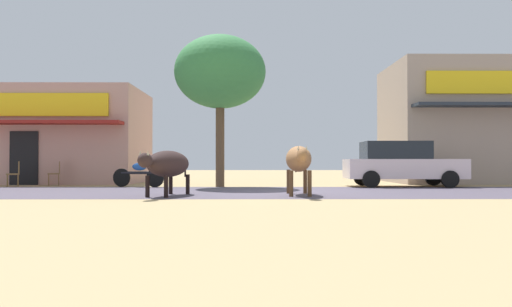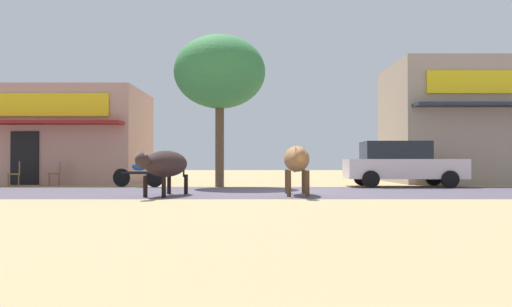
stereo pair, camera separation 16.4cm
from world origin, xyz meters
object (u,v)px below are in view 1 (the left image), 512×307
(roadside_tree, at_px, (220,73))
(cafe_chair_near_tree, at_px, (56,172))
(cow_far_dark, at_px, (299,160))
(parked_hatchback_car, at_px, (401,163))
(cafe_chair_by_doorway, at_px, (15,172))
(parked_motorcycle, at_px, (139,174))
(cow_near_brown, at_px, (168,164))

(roadside_tree, height_order, cafe_chair_near_tree, roadside_tree)
(roadside_tree, xyz_separation_m, cow_far_dark, (2.42, -4.63, -3.17))
(roadside_tree, distance_m, parked_hatchback_car, 7.37)
(parked_hatchback_car, bearing_deg, cafe_chair_by_doorway, 178.92)
(roadside_tree, xyz_separation_m, parked_motorcycle, (-2.90, -0.15, -3.66))
(parked_motorcycle, bearing_deg, cow_far_dark, -40.13)
(cow_far_dark, height_order, cafe_chair_by_doorway, cow_far_dark)
(roadside_tree, xyz_separation_m, cafe_chair_near_tree, (-6.29, 0.97, -3.62))
(roadside_tree, relative_size, cow_far_dark, 2.08)
(roadside_tree, distance_m, cow_near_brown, 6.01)
(cow_far_dark, bearing_deg, parked_hatchback_car, 48.56)
(roadside_tree, height_order, parked_hatchback_car, roadside_tree)
(roadside_tree, distance_m, cafe_chair_by_doorway, 8.38)
(cow_near_brown, bearing_deg, parked_hatchback_car, 33.20)
(cow_far_dark, relative_size, cafe_chair_by_doorway, 2.87)
(cow_near_brown, height_order, cafe_chair_near_tree, cow_near_brown)
(parked_hatchback_car, relative_size, cow_near_brown, 1.59)
(cow_far_dark, bearing_deg, roadside_tree, 117.58)
(parked_motorcycle, height_order, cow_far_dark, cow_far_dark)
(cow_far_dark, distance_m, cafe_chair_near_tree, 10.36)
(roadside_tree, relative_size, parked_motorcycle, 2.85)
(parked_hatchback_car, height_order, cafe_chair_near_tree, parked_hatchback_car)
(cow_near_brown, bearing_deg, cafe_chair_by_doorway, 140.83)
(parked_motorcycle, height_order, cow_near_brown, cow_near_brown)
(roadside_tree, relative_size, cafe_chair_near_tree, 5.96)
(cow_near_brown, xyz_separation_m, cafe_chair_near_tree, (-5.22, 5.88, -0.33))
(cow_far_dark, height_order, cafe_chair_near_tree, cow_far_dark)
(cow_far_dark, bearing_deg, cafe_chair_by_doorway, 153.39)
(cow_near_brown, bearing_deg, cafe_chair_near_tree, 131.57)
(parked_hatchback_car, height_order, cow_far_dark, parked_hatchback_car)
(parked_motorcycle, bearing_deg, cafe_chair_near_tree, 161.81)
(parked_motorcycle, height_order, cafe_chair_by_doorway, parked_motorcycle)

